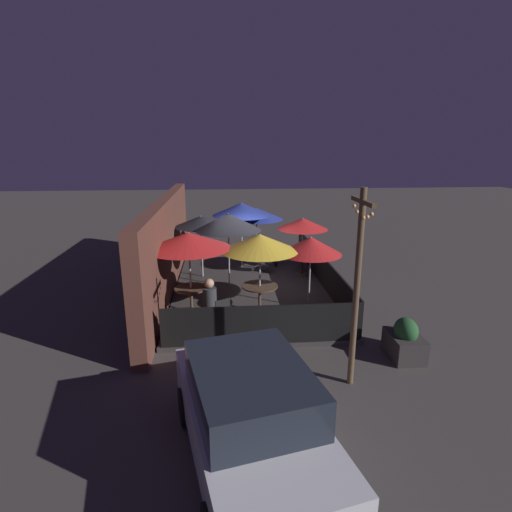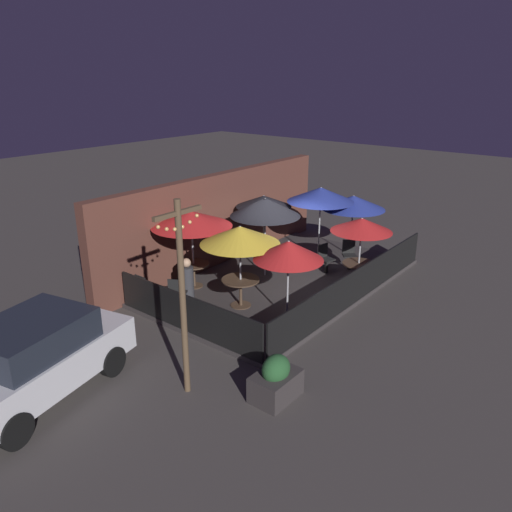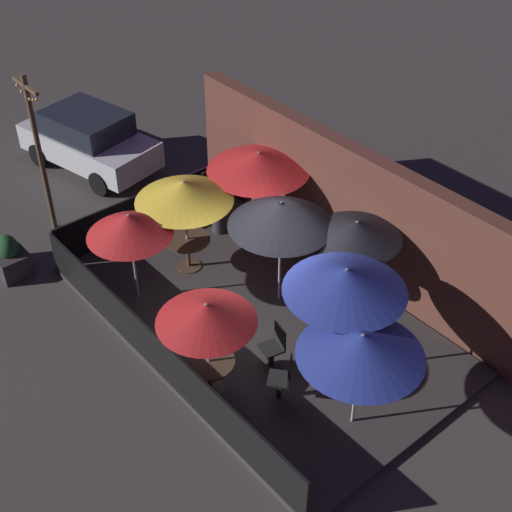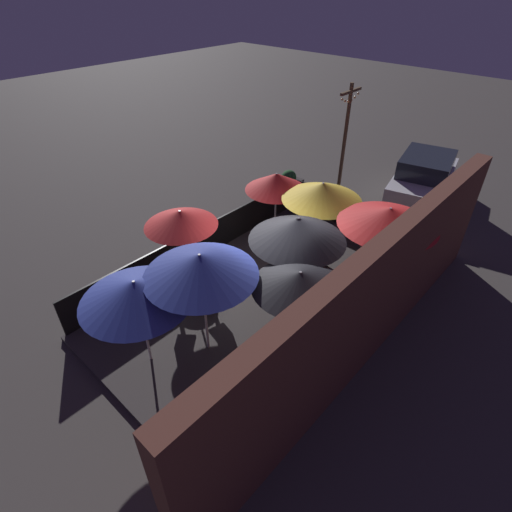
{
  "view_description": "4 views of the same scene",
  "coord_description": "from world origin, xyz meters",
  "px_view_note": "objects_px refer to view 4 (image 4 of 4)",
  "views": [
    {
      "loc": [
        -12.46,
        0.82,
        4.62
      ],
      "look_at": [
        -0.5,
        -0.15,
        1.24
      ],
      "focal_mm": 28.0,
      "sensor_mm": 36.0,
      "label": 1
    },
    {
      "loc": [
        -11.32,
        -7.93,
        5.92
      ],
      "look_at": [
        -0.85,
        0.45,
        1.01
      ],
      "focal_mm": 35.0,
      "sensor_mm": 36.0,
      "label": 2
    },
    {
      "loc": [
        8.2,
        -6.89,
        9.95
      ],
      "look_at": [
        -0.29,
        0.23,
        1.36
      ],
      "focal_mm": 50.0,
      "sensor_mm": 36.0,
      "label": 3
    },
    {
      "loc": [
        5.68,
        4.8,
        6.66
      ],
      "look_at": [
        0.28,
        -0.13,
        1.38
      ],
      "focal_mm": 28.0,
      "sensor_mm": 36.0,
      "label": 4
    }
  ],
  "objects_px": {
    "patio_umbrella_6": "(300,280)",
    "planter_box": "(288,185)",
    "patio_umbrella_1": "(180,218)",
    "patio_umbrella_4": "(276,182)",
    "patio_chair_0": "(212,293)",
    "dining_table_0": "(318,236)",
    "patio_umbrella_7": "(200,265)",
    "patio_chair_1": "(409,241)",
    "dining_table_2": "(377,269)",
    "patio_umbrella_3": "(298,229)",
    "patio_umbrella_5": "(135,291)",
    "patio_umbrella_2": "(389,217)",
    "patio_chair_3": "(176,299)",
    "parked_car_0": "(423,177)",
    "patio_chair_2": "(375,236)",
    "patio_umbrella_0": "(322,191)",
    "patron_0": "(373,247)",
    "light_post": "(345,139)",
    "dining_table_1": "(186,262)"
  },
  "relations": [
    {
      "from": "patio_umbrella_6",
      "to": "planter_box",
      "type": "relative_size",
      "value": 2.23
    },
    {
      "from": "patio_umbrella_1",
      "to": "patio_umbrella_4",
      "type": "height_order",
      "value": "patio_umbrella_4"
    },
    {
      "from": "patio_chair_0",
      "to": "dining_table_0",
      "type": "bearing_deg",
      "value": -85.46
    },
    {
      "from": "patio_umbrella_7",
      "to": "patio_chair_1",
      "type": "distance_m",
      "value": 6.38
    },
    {
      "from": "dining_table_2",
      "to": "dining_table_0",
      "type": "bearing_deg",
      "value": -94.22
    },
    {
      "from": "patio_umbrella_6",
      "to": "patio_chair_0",
      "type": "distance_m",
      "value": 2.68
    },
    {
      "from": "patio_umbrella_3",
      "to": "patio_umbrella_5",
      "type": "height_order",
      "value": "patio_umbrella_3"
    },
    {
      "from": "patio_umbrella_2",
      "to": "patio_chair_3",
      "type": "xyz_separation_m",
      "value": [
        4.01,
        -2.81,
        -1.52
      ]
    },
    {
      "from": "patio_umbrella_7",
      "to": "patio_chair_3",
      "type": "xyz_separation_m",
      "value": [
        -0.16,
        -1.22,
        -1.68
      ]
    },
    {
      "from": "parked_car_0",
      "to": "patio_umbrella_1",
      "type": "bearing_deg",
      "value": -28.48
    },
    {
      "from": "patio_chair_2",
      "to": "dining_table_0",
      "type": "bearing_deg",
      "value": -70.86
    },
    {
      "from": "patio_umbrella_0",
      "to": "parked_car_0",
      "type": "distance_m",
      "value": 5.52
    },
    {
      "from": "patio_umbrella_3",
      "to": "patron_0",
      "type": "height_order",
      "value": "patio_umbrella_3"
    },
    {
      "from": "dining_table_0",
      "to": "planter_box",
      "type": "bearing_deg",
      "value": -129.84
    },
    {
      "from": "light_post",
      "to": "dining_table_0",
      "type": "bearing_deg",
      "value": 23.84
    },
    {
      "from": "patio_umbrella_6",
      "to": "patio_umbrella_4",
      "type": "bearing_deg",
      "value": -134.42
    },
    {
      "from": "patio_umbrella_0",
      "to": "parked_car_0",
      "type": "relative_size",
      "value": 0.53
    },
    {
      "from": "patio_umbrella_7",
      "to": "patio_chair_0",
      "type": "height_order",
      "value": "patio_umbrella_7"
    },
    {
      "from": "patio_chair_0",
      "to": "patio_umbrella_4",
      "type": "bearing_deg",
      "value": -61.79
    },
    {
      "from": "patio_umbrella_3",
      "to": "patio_chair_3",
      "type": "relative_size",
      "value": 2.58
    },
    {
      "from": "patio_chair_1",
      "to": "light_post",
      "type": "xyz_separation_m",
      "value": [
        -1.78,
        -3.41,
        1.56
      ]
    },
    {
      "from": "dining_table_1",
      "to": "patio_chair_0",
      "type": "distance_m",
      "value": 1.32
    },
    {
      "from": "dining_table_0",
      "to": "patio_umbrella_2",
      "type": "bearing_deg",
      "value": 85.78
    },
    {
      "from": "dining_table_0",
      "to": "patron_0",
      "type": "height_order",
      "value": "patron_0"
    },
    {
      "from": "light_post",
      "to": "parked_car_0",
      "type": "distance_m",
      "value": 3.16
    },
    {
      "from": "patio_umbrella_5",
      "to": "patio_chair_3",
      "type": "relative_size",
      "value": 2.25
    },
    {
      "from": "patron_0",
      "to": "parked_car_0",
      "type": "xyz_separation_m",
      "value": [
        -4.71,
        -0.73,
        0.18
      ]
    },
    {
      "from": "dining_table_2",
      "to": "patio_umbrella_4",
      "type": "bearing_deg",
      "value": -90.13
    },
    {
      "from": "patio_umbrella_2",
      "to": "patio_chair_3",
      "type": "height_order",
      "value": "patio_umbrella_2"
    },
    {
      "from": "patio_chair_1",
      "to": "patio_chair_3",
      "type": "xyz_separation_m",
      "value": [
        5.79,
        -2.83,
        0.01
      ]
    },
    {
      "from": "patio_chair_2",
      "to": "patron_0",
      "type": "xyz_separation_m",
      "value": [
        0.62,
        0.27,
        0.04
      ]
    },
    {
      "from": "dining_table_2",
      "to": "patio_chair_1",
      "type": "xyz_separation_m",
      "value": [
        -1.78,
        0.01,
        -0.06
      ]
    },
    {
      "from": "patron_0",
      "to": "light_post",
      "type": "height_order",
      "value": "light_post"
    },
    {
      "from": "patio_chair_2",
      "to": "light_post",
      "type": "distance_m",
      "value": 3.72
    },
    {
      "from": "dining_table_1",
      "to": "patron_0",
      "type": "xyz_separation_m",
      "value": [
        -3.77,
        3.13,
        -0.02
      ]
    },
    {
      "from": "patio_chair_2",
      "to": "planter_box",
      "type": "xyz_separation_m",
      "value": [
        -1.27,
        -4.1,
        -0.22
      ]
    },
    {
      "from": "patio_umbrella_3",
      "to": "patio_umbrella_4",
      "type": "xyz_separation_m",
      "value": [
        -1.95,
        -2.21,
        -0.31
      ]
    },
    {
      "from": "patio_chair_0",
      "to": "patio_umbrella_5",
      "type": "bearing_deg",
      "value": 107.31
    },
    {
      "from": "patio_chair_0",
      "to": "planter_box",
      "type": "relative_size",
      "value": 0.94
    },
    {
      "from": "patio_umbrella_1",
      "to": "patio_umbrella_6",
      "type": "bearing_deg",
      "value": 88.96
    },
    {
      "from": "patron_0",
      "to": "parked_car_0",
      "type": "distance_m",
      "value": 4.77
    },
    {
      "from": "dining_table_0",
      "to": "patron_0",
      "type": "relative_size",
      "value": 0.83
    },
    {
      "from": "dining_table_1",
      "to": "dining_table_2",
      "type": "height_order",
      "value": "same"
    },
    {
      "from": "patio_umbrella_3",
      "to": "patio_umbrella_7",
      "type": "distance_m",
      "value": 2.28
    },
    {
      "from": "patio_umbrella_2",
      "to": "patio_chair_0",
      "type": "distance_m",
      "value": 4.35
    },
    {
      "from": "patio_umbrella_3",
      "to": "light_post",
      "type": "bearing_deg",
      "value": -157.16
    },
    {
      "from": "dining_table_1",
      "to": "patio_umbrella_3",
      "type": "bearing_deg",
      "value": 112.18
    },
    {
      "from": "patio_chair_1",
      "to": "patio_chair_2",
      "type": "bearing_deg",
      "value": -64.52
    },
    {
      "from": "patio_umbrella_5",
      "to": "patio_chair_2",
      "type": "xyz_separation_m",
      "value": [
        -6.57,
        1.43,
        -1.34
      ]
    },
    {
      "from": "patio_umbrella_5",
      "to": "dining_table_0",
      "type": "xyz_separation_m",
      "value": [
        -5.32,
        0.35,
        -1.23
      ]
    }
  ]
}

